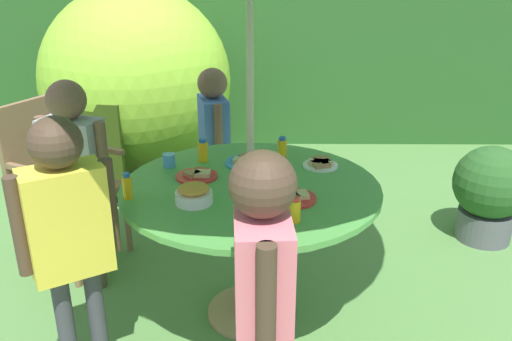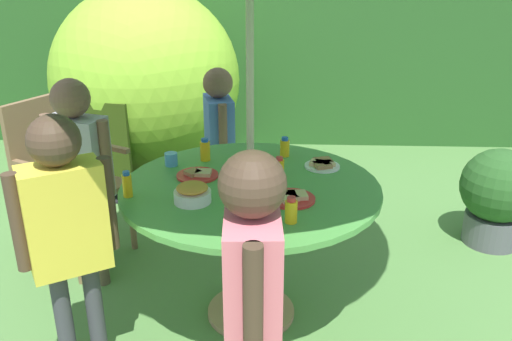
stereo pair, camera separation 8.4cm
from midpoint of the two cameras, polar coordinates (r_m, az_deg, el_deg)
ground_plane at (r=2.98m, az=0.30°, el=-15.14°), size 10.00×10.00×0.02m
hedge_backdrop at (r=5.58m, az=1.64°, el=14.70°), size 9.00×0.70×2.18m
garden_table at (r=2.66m, az=0.33°, el=-4.87°), size 1.26×1.26×0.75m
wooden_chair at (r=3.46m, az=-19.37°, el=-0.06°), size 0.66×0.67×1.01m
dome_tent at (r=4.74m, az=-11.11°, el=9.36°), size 1.97×1.97×1.59m
potted_plant at (r=3.82m, az=24.94°, el=-2.28°), size 0.49×0.49×0.65m
child_in_blue_shirt at (r=3.52m, az=-3.28°, el=4.33°), size 0.23×0.38×1.13m
child_in_grey_shirt at (r=3.02m, az=-17.67°, el=1.19°), size 0.40×0.25×1.21m
child_in_yellow_shirt at (r=2.32m, az=-18.69°, el=-4.89°), size 0.37×0.32×1.23m
child_in_pink_shirt at (r=1.78m, az=1.01°, el=-11.74°), size 0.21×0.42×1.25m
snack_bowl at (r=2.41m, az=-5.81°, el=-2.44°), size 0.17×0.17×0.09m
plate_mid_right at (r=2.43m, az=4.78°, el=-2.91°), size 0.22×0.22×0.03m
plate_far_right at (r=2.85m, az=0.29°, el=0.95°), size 0.25×0.25×0.03m
plate_mid_left at (r=2.83m, az=7.93°, el=0.63°), size 0.19×0.19×0.03m
plate_front_edge at (r=2.70m, az=-5.34°, el=-0.44°), size 0.21×0.21×0.03m
juice_bottle_near_left at (r=2.96m, az=3.90°, el=2.47°), size 0.05×0.05×0.11m
juice_bottle_near_right at (r=2.68m, az=3.39°, el=0.32°), size 0.05×0.05×0.10m
juice_bottle_far_left at (r=2.89m, az=-4.62°, el=2.18°), size 0.05×0.05×0.12m
juice_bottle_center_front at (r=2.51m, az=-12.64°, el=-1.51°), size 0.04×0.04×0.12m
juice_bottle_center_back at (r=2.22m, az=4.85°, el=-4.30°), size 0.05×0.05×0.11m
cup_near at (r=2.85m, az=-8.21°, el=1.20°), size 0.07×0.07×0.07m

